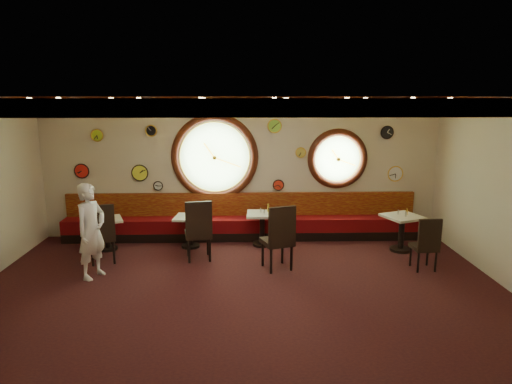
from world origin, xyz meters
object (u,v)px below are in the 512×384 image
Objects in this scene: table_d at (402,229)px; condiment_d_bottle at (407,212)px; condiment_c_salt at (261,210)px; table_a at (107,230)px; condiment_d_salt at (398,212)px; condiment_b_bottle at (192,212)px; condiment_c_bottle at (268,208)px; condiment_a_salt at (105,216)px; condiment_d_pepper at (406,214)px; chair_b at (199,227)px; chair_d at (427,241)px; condiment_a_bottle at (109,214)px; condiment_b_salt at (187,213)px; chair_a at (102,230)px; table_c at (262,225)px; condiment_c_pepper at (264,211)px; condiment_a_pepper at (108,217)px; chair_c at (280,234)px; waiter at (91,231)px; table_b at (190,228)px; condiment_b_pepper at (192,214)px.

condiment_d_bottle reaches higher than table_d.
table_a is at bearing -175.27° from condiment_c_salt.
condiment_b_bottle is (-4.36, 0.33, -0.06)m from condiment_d_salt.
condiment_c_salt is 0.18m from condiment_c_bottle.
condiment_c_bottle is at bearing 5.34° from table_a.
condiment_a_salt is 1.83m from condiment_b_bottle.
condiment_d_pepper reaches higher than table_a.
condiment_d_salt is (6.18, -0.22, 0.09)m from condiment_a_salt.
condiment_d_pepper is (4.24, 0.39, 0.12)m from chair_b.
chair_d reaches higher than condiment_a_salt.
condiment_a_bottle is (0.08, 0.02, 0.05)m from condiment_a_salt.
condiment_a_salt is 0.76× the size of condiment_b_salt.
chair_a is at bearing -146.12° from condiment_b_salt.
table_c is 7.86× the size of condiment_c_pepper.
chair_b reaches higher than table_a.
table_d is at bearing -3.03° from condiment_a_salt.
table_c is at bearing 0.49° from condiment_b_bottle.
condiment_d_pepper is (0.10, -0.19, 0.00)m from condiment_d_salt.
condiment_c_pepper is at bearing 1.25° from chair_a.
condiment_a_pepper is at bearing 177.74° from table_d.
table_d is 1.17× the size of chair_c.
chair_c is 3.73m from condiment_a_pepper.
condiment_a_pepper is at bearing 140.89° from chair_c.
condiment_a_salt is at bearing -177.88° from table_c.
waiter reaches higher than chair_c.
condiment_c_pepper is 0.19m from condiment_c_bottle.
condiment_a_bottle is (-3.51, 1.37, 0.05)m from chair_c.
table_b is 0.33m from condiment_b_salt.
condiment_a_bottle reaches higher than condiment_b_pepper.
condiment_a_bottle is (-1.75, -0.01, 0.03)m from condiment_b_pepper.
condiment_d_salt reaches higher than condiment_a_salt.
condiment_d_bottle reaches higher than condiment_b_salt.
condiment_c_salt and condiment_b_bottle have the same top height.
chair_a reaches higher than chair_d.
condiment_a_salt is 0.12m from condiment_a_pepper.
condiment_a_pepper is at bearing -49.61° from condiment_a_salt.
condiment_c_bottle and condiment_d_bottle have the same top height.
condiment_b_pepper is 0.54× the size of condiment_c_bottle.
condiment_b_salt is 0.16m from condiment_b_pepper.
condiment_b_salt is 1.08× the size of condiment_d_pepper.
table_b is (1.74, 0.12, 0.00)m from table_a.
table_d is at bearing 115.61° from condiment_d_pepper.
waiter is (-1.62, -1.59, 0.13)m from condiment_b_pepper.
chair_b is at bearing -21.36° from condiment_a_salt.
condiment_d_bottle is (4.57, -0.32, 0.41)m from table_b.
table_d is at bearing -52.55° from waiter.
condiment_d_pepper is (2.98, -0.61, 0.05)m from condiment_c_salt.
condiment_d_salt is 6.11m from condiment_a_pepper.
condiment_c_salt is 3.22m from condiment_a_bottle.
chair_c is at bearing -156.50° from condiment_d_salt.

